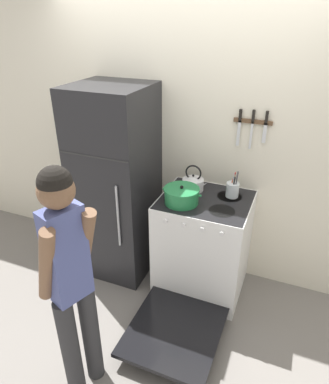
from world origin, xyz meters
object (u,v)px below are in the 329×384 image
tea_kettle (193,183)px  refrigerator (116,185)px  stove_range (202,247)px  person (71,278)px  dutch_oven_pot (182,196)px  utensil_jar (233,189)px

tea_kettle → refrigerator: bearing=-169.8°
refrigerator → stove_range: bearing=-2.9°
tea_kettle → person: bearing=-102.2°
stove_range → dutch_oven_pot: dutch_oven_pot is taller
stove_range → dutch_oven_pot: bearing=-151.6°
refrigerator → person: bearing=-71.9°
utensil_jar → person: bearing=-115.0°
stove_range → refrigerator: bearing=177.1°
stove_range → tea_kettle: 0.58m
stove_range → person: (-0.45, -1.20, 0.48)m
utensil_jar → tea_kettle: bearing=-178.9°
tea_kettle → dutch_oven_pot: bearing=-92.9°
dutch_oven_pot → person: 1.15m
dutch_oven_pot → utensil_jar: (0.36, 0.27, -0.00)m
utensil_jar → person: size_ratio=0.15×
utensil_jar → person: (-0.64, -1.38, -0.06)m
person → stove_range: bearing=-0.6°
refrigerator → utensil_jar: (1.05, 0.13, 0.09)m
dutch_oven_pot → refrigerator: bearing=169.0°
tea_kettle → utensil_jar: 0.35m
refrigerator → dutch_oven_pot: refrigerator is taller
dutch_oven_pot → person: (-0.28, -1.11, -0.06)m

